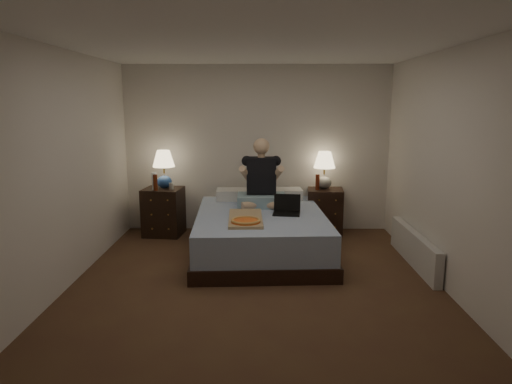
{
  "coord_description": "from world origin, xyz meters",
  "views": [
    {
      "loc": [
        0.06,
        -4.67,
        1.94
      ],
      "look_at": [
        0.0,
        0.9,
        0.85
      ],
      "focal_mm": 32.0,
      "sensor_mm": 36.0,
      "label": 1
    }
  ],
  "objects_px": {
    "pizza_box": "(246,222)",
    "lamp_right": "(324,170)",
    "soda_can": "(171,186)",
    "radiator": "(414,248)",
    "lamp_left": "(164,169)",
    "laptop": "(287,205)",
    "nightstand_right": "(325,211)",
    "water_bottle": "(154,181)",
    "bed": "(260,233)",
    "beer_bottle_right": "(317,182)",
    "nightstand_left": "(164,212)",
    "person": "(261,173)",
    "beer_bottle_left": "(155,183)"
  },
  "relations": [
    {
      "from": "bed",
      "to": "soda_can",
      "type": "height_order",
      "value": "soda_can"
    },
    {
      "from": "bed",
      "to": "lamp_right",
      "type": "xyz_separation_m",
      "value": [
        0.95,
        0.99,
        0.68
      ]
    },
    {
      "from": "water_bottle",
      "to": "person",
      "type": "relative_size",
      "value": 0.27
    },
    {
      "from": "nightstand_right",
      "to": "laptop",
      "type": "bearing_deg",
      "value": -115.77
    },
    {
      "from": "bed",
      "to": "nightstand_right",
      "type": "bearing_deg",
      "value": 41.96
    },
    {
      "from": "nightstand_right",
      "to": "water_bottle",
      "type": "height_order",
      "value": "water_bottle"
    },
    {
      "from": "water_bottle",
      "to": "person",
      "type": "bearing_deg",
      "value": -11.85
    },
    {
      "from": "nightstand_right",
      "to": "radiator",
      "type": "height_order",
      "value": "nightstand_right"
    },
    {
      "from": "radiator",
      "to": "water_bottle",
      "type": "bearing_deg",
      "value": 161.63
    },
    {
      "from": "laptop",
      "to": "radiator",
      "type": "height_order",
      "value": "laptop"
    },
    {
      "from": "bed",
      "to": "nightstand_left",
      "type": "xyz_separation_m",
      "value": [
        -1.44,
        0.84,
        0.08
      ]
    },
    {
      "from": "nightstand_right",
      "to": "water_bottle",
      "type": "xyz_separation_m",
      "value": [
        -2.51,
        -0.24,
        0.49
      ]
    },
    {
      "from": "pizza_box",
      "to": "lamp_right",
      "type": "bearing_deg",
      "value": 52.23
    },
    {
      "from": "water_bottle",
      "to": "beer_bottle_right",
      "type": "height_order",
      "value": "water_bottle"
    },
    {
      "from": "beer_bottle_left",
      "to": "nightstand_right",
      "type": "bearing_deg",
      "value": 6.83
    },
    {
      "from": "lamp_left",
      "to": "laptop",
      "type": "bearing_deg",
      "value": -28.08
    },
    {
      "from": "laptop",
      "to": "radiator",
      "type": "relative_size",
      "value": 0.21
    },
    {
      "from": "soda_can",
      "to": "beer_bottle_right",
      "type": "height_order",
      "value": "beer_bottle_right"
    },
    {
      "from": "pizza_box",
      "to": "beer_bottle_left",
      "type": "bearing_deg",
      "value": 134.02
    },
    {
      "from": "lamp_right",
      "to": "water_bottle",
      "type": "relative_size",
      "value": 2.24
    },
    {
      "from": "lamp_left",
      "to": "lamp_right",
      "type": "height_order",
      "value": "lamp_left"
    },
    {
      "from": "person",
      "to": "lamp_left",
      "type": "bearing_deg",
      "value": 161.51
    },
    {
      "from": "lamp_left",
      "to": "water_bottle",
      "type": "distance_m",
      "value": 0.23
    },
    {
      "from": "lamp_left",
      "to": "laptop",
      "type": "height_order",
      "value": "lamp_left"
    },
    {
      "from": "bed",
      "to": "pizza_box",
      "type": "height_order",
      "value": "pizza_box"
    },
    {
      "from": "pizza_box",
      "to": "lamp_left",
      "type": "bearing_deg",
      "value": 128.22
    },
    {
      "from": "beer_bottle_right",
      "to": "water_bottle",
      "type": "bearing_deg",
      "value": -175.35
    },
    {
      "from": "nightstand_right",
      "to": "soda_can",
      "type": "xyz_separation_m",
      "value": [
        -2.26,
        -0.24,
        0.42
      ]
    },
    {
      "from": "lamp_left",
      "to": "beer_bottle_left",
      "type": "bearing_deg",
      "value": -117.47
    },
    {
      "from": "beer_bottle_right",
      "to": "radiator",
      "type": "relative_size",
      "value": 0.14
    },
    {
      "from": "lamp_right",
      "to": "person",
      "type": "relative_size",
      "value": 0.6
    },
    {
      "from": "beer_bottle_right",
      "to": "radiator",
      "type": "distance_m",
      "value": 1.78
    },
    {
      "from": "person",
      "to": "nightstand_left",
      "type": "bearing_deg",
      "value": 162.24
    },
    {
      "from": "nightstand_right",
      "to": "lamp_right",
      "type": "bearing_deg",
      "value": 157.18
    },
    {
      "from": "soda_can",
      "to": "radiator",
      "type": "distance_m",
      "value": 3.4
    },
    {
      "from": "water_bottle",
      "to": "pizza_box",
      "type": "bearing_deg",
      "value": -44.17
    },
    {
      "from": "nightstand_left",
      "to": "radiator",
      "type": "bearing_deg",
      "value": -14.0
    },
    {
      "from": "bed",
      "to": "nightstand_right",
      "type": "relative_size",
      "value": 3.22
    },
    {
      "from": "soda_can",
      "to": "beer_bottle_left",
      "type": "relative_size",
      "value": 0.43
    },
    {
      "from": "lamp_left",
      "to": "beer_bottle_left",
      "type": "height_order",
      "value": "lamp_left"
    },
    {
      "from": "soda_can",
      "to": "pizza_box",
      "type": "bearing_deg",
      "value": -49.82
    },
    {
      "from": "water_bottle",
      "to": "radiator",
      "type": "bearing_deg",
      "value": -18.37
    },
    {
      "from": "lamp_left",
      "to": "water_bottle",
      "type": "relative_size",
      "value": 2.24
    },
    {
      "from": "laptop",
      "to": "radiator",
      "type": "xyz_separation_m",
      "value": [
        1.54,
        -0.32,
        -0.46
      ]
    },
    {
      "from": "beer_bottle_right",
      "to": "pizza_box",
      "type": "relative_size",
      "value": 0.3
    },
    {
      "from": "lamp_left",
      "to": "soda_can",
      "type": "bearing_deg",
      "value": -44.89
    },
    {
      "from": "nightstand_right",
      "to": "pizza_box",
      "type": "bearing_deg",
      "value": -120.59
    },
    {
      "from": "bed",
      "to": "laptop",
      "type": "xyz_separation_m",
      "value": [
        0.33,
        -0.08,
        0.39
      ]
    },
    {
      "from": "laptop",
      "to": "radiator",
      "type": "distance_m",
      "value": 1.64
    },
    {
      "from": "laptop",
      "to": "pizza_box",
      "type": "distance_m",
      "value": 0.73
    }
  ]
}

